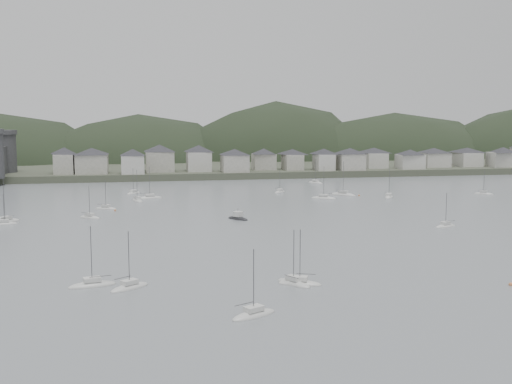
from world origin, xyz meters
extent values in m
plane|color=slate|center=(0.00, 0.00, 0.00)|extent=(900.00, 900.00, 0.00)
cube|color=#383D2D|center=(0.00, 295.00, 1.50)|extent=(900.00, 250.00, 3.00)
ellipsoid|color=black|center=(-110.87, 271.94, -10.14)|extent=(138.98, 92.48, 81.13)
ellipsoid|color=black|center=(-32.30, 272.87, -9.97)|extent=(132.08, 90.41, 79.74)
ellipsoid|color=black|center=(50.65, 272.93, -12.68)|extent=(133.88, 88.37, 101.41)
ellipsoid|color=black|center=(125.95, 267.91, -10.32)|extent=(165.81, 81.78, 82.55)
cylinder|color=#363639|center=(-92.00, 194.00, 11.50)|extent=(10.00, 10.00, 17.00)
cube|color=gray|center=(-65.00, 181.96, 7.29)|extent=(8.34, 12.91, 8.59)
pyramid|color=#242428|center=(-65.00, 181.96, 13.09)|extent=(15.78, 15.78, 3.01)
cube|color=gray|center=(-53.32, 181.32, 7.18)|extent=(13.68, 13.35, 8.36)
pyramid|color=#242428|center=(-53.32, 181.32, 12.82)|extent=(20.07, 20.07, 2.93)
cube|color=#B0AEA5|center=(-35.57, 176.02, 7.04)|extent=(9.78, 10.20, 8.08)
pyramid|color=#242428|center=(-35.57, 176.02, 12.49)|extent=(14.83, 14.83, 2.83)
cube|color=gray|center=(-23.51, 185.65, 7.55)|extent=(12.59, 13.33, 9.09)
pyramid|color=#242428|center=(-23.51, 185.65, 13.68)|extent=(19.24, 19.24, 3.18)
cube|color=#B0AEA5|center=(-5.75, 184.10, 7.43)|extent=(10.74, 12.17, 8.87)
pyramid|color=#242428|center=(-5.75, 184.10, 13.42)|extent=(17.01, 17.01, 3.10)
cube|color=gray|center=(9.92, 177.53, 6.85)|extent=(11.63, 12.09, 7.69)
pyramid|color=#242428|center=(9.92, 177.53, 12.04)|extent=(17.61, 17.61, 2.69)
cube|color=gray|center=(25.25, 186.19, 6.72)|extent=(10.37, 9.35, 7.44)
pyramid|color=#242428|center=(25.25, 186.19, 11.74)|extent=(14.65, 14.65, 2.60)
cube|color=gray|center=(38.63, 183.79, 6.61)|extent=(8.24, 12.20, 7.22)
pyramid|color=#242428|center=(38.63, 183.79, 11.48)|extent=(15.17, 15.17, 2.53)
cube|color=#B0AEA5|center=(52.50, 178.55, 6.73)|extent=(8.06, 10.91, 7.46)
pyramid|color=#242428|center=(52.50, 178.55, 11.77)|extent=(14.08, 14.08, 2.61)
cube|color=gray|center=(64.81, 177.06, 6.83)|extent=(11.73, 11.78, 7.66)
pyramid|color=#242428|center=(64.81, 177.06, 12.00)|extent=(17.46, 17.46, 2.68)
cube|color=#B0AEA5|center=(80.64, 186.91, 6.67)|extent=(10.19, 13.02, 7.33)
pyramid|color=#242428|center=(80.64, 186.91, 11.62)|extent=(17.23, 17.23, 2.57)
cube|color=#B0AEA5|center=(95.55, 178.06, 6.44)|extent=(11.70, 9.81, 6.88)
pyramid|color=#242428|center=(95.55, 178.06, 11.08)|extent=(15.97, 15.97, 2.41)
cube|color=#B0AEA5|center=(112.40, 186.91, 6.50)|extent=(12.83, 12.48, 7.00)
pyramid|color=#242428|center=(112.40, 186.91, 11.22)|extent=(18.79, 18.79, 2.45)
cube|color=#B0AEA5|center=(130.73, 187.42, 6.48)|extent=(11.07, 13.50, 6.97)
pyramid|color=#242428|center=(130.73, 187.42, 11.19)|extent=(18.25, 18.25, 2.44)
cube|color=#B0AEA5|center=(146.02, 179.72, 6.67)|extent=(13.75, 9.12, 7.34)
pyramid|color=#242428|center=(146.02, 179.72, 11.62)|extent=(16.97, 16.97, 2.57)
ellipsoid|color=beige|center=(-41.79, 1.20, 0.05)|extent=(8.22, 4.17, 1.57)
cube|color=silver|center=(-41.79, 1.20, 1.14)|extent=(3.06, 2.29, 0.70)
cylinder|color=#3F3F42|center=(-41.79, 1.20, 5.11)|extent=(0.12, 0.12, 9.83)
cylinder|color=#3F3F42|center=(-40.41, 0.89, 1.69)|extent=(3.47, 0.87, 0.10)
ellipsoid|color=beige|center=(-43.48, 89.91, 0.05)|extent=(7.16, 4.91, 1.38)
cube|color=silver|center=(-43.48, 89.91, 1.04)|extent=(2.82, 2.39, 0.70)
cylinder|color=#3F3F42|center=(-43.48, 89.91, 4.50)|extent=(0.12, 0.12, 8.59)
cylinder|color=#3F3F42|center=(-44.60, 89.38, 1.59)|extent=(2.84, 1.40, 0.10)
ellipsoid|color=beige|center=(-35.73, -1.35, 0.05)|extent=(7.30, 6.38, 1.48)
cube|color=silver|center=(-35.73, -1.35, 1.09)|extent=(3.04, 2.87, 0.70)
cylinder|color=#3F3F42|center=(-35.73, -1.35, 4.82)|extent=(0.12, 0.12, 9.24)
cylinder|color=#3F3F42|center=(-36.79, -0.54, 1.64)|extent=(2.70, 2.11, 0.10)
ellipsoid|color=beige|center=(-8.88, -3.95, 0.05)|extent=(5.72, 7.36, 1.44)
cube|color=silver|center=(-8.88, -3.95, 1.07)|extent=(2.67, 2.98, 0.70)
cylinder|color=#3F3F42|center=(-8.88, -3.95, 4.71)|extent=(0.12, 0.12, 9.02)
cylinder|color=#3F3F42|center=(-9.55, -5.06, 1.62)|extent=(1.77, 2.82, 0.10)
ellipsoid|color=beige|center=(-29.83, 112.77, 0.05)|extent=(8.90, 4.29, 1.71)
cube|color=silver|center=(-29.83, 112.77, 1.20)|extent=(3.29, 2.41, 0.70)
cylinder|color=#3F3F42|center=(-29.83, 112.77, 5.54)|extent=(0.12, 0.12, 10.67)
cylinder|color=#3F3F42|center=(-31.34, 113.06, 1.75)|extent=(3.79, 0.82, 0.10)
ellipsoid|color=beige|center=(-47.12, 73.41, 0.05)|extent=(6.78, 6.00, 1.38)
cube|color=silver|center=(-47.12, 73.41, 1.04)|extent=(2.83, 2.69, 0.70)
cylinder|color=#3F3F42|center=(-47.12, 73.41, 4.51)|extent=(0.12, 0.12, 8.62)
cylinder|color=#3F3F42|center=(-48.09, 72.65, 1.59)|extent=(2.50, 2.00, 0.10)
ellipsoid|color=beige|center=(28.54, 100.74, 0.05)|extent=(8.81, 6.75, 1.72)
cube|color=silver|center=(28.54, 100.74, 1.21)|extent=(3.56, 3.16, 0.70)
cylinder|color=#3F3F42|center=(28.54, 100.74, 5.58)|extent=(0.12, 0.12, 10.76)
cylinder|color=#3F3F42|center=(29.87, 101.52, 1.76)|extent=(3.39, 2.06, 0.10)
ellipsoid|color=beige|center=(-7.89, -4.32, 0.05)|extent=(7.64, 4.96, 1.46)
cube|color=silver|center=(-7.89, -4.32, 1.08)|extent=(2.98, 2.47, 0.70)
cylinder|color=#3F3F42|center=(-7.89, -4.32, 4.77)|extent=(0.12, 0.12, 9.13)
cylinder|color=#3F3F42|center=(-6.68, -3.82, 1.63)|extent=(3.07, 1.35, 0.10)
ellipsoid|color=beige|center=(-34.08, 106.90, 0.05)|extent=(4.62, 8.58, 1.64)
cube|color=silver|center=(-34.08, 106.90, 1.17)|extent=(2.47, 3.23, 0.70)
cylinder|color=#3F3F42|center=(-34.08, 106.90, 5.31)|extent=(0.12, 0.12, 10.23)
cylinder|color=#3F3F42|center=(-34.45, 105.48, 1.72)|extent=(1.04, 3.59, 0.10)
ellipsoid|color=beige|center=(17.91, 121.11, 0.05)|extent=(6.06, 6.38, 1.33)
cube|color=silver|center=(17.91, 121.11, 1.02)|extent=(2.65, 2.71, 0.70)
cylinder|color=#3F3F42|center=(17.91, 121.11, 4.37)|extent=(0.12, 0.12, 8.34)
cylinder|color=#3F3F42|center=(17.10, 122.00, 1.57)|extent=(2.09, 2.29, 0.10)
ellipsoid|color=beige|center=(88.98, 101.58, 0.05)|extent=(6.75, 5.54, 1.34)
cube|color=silver|center=(88.98, 101.58, 1.02)|extent=(2.77, 2.54, 0.70)
cylinder|color=#3F3F42|center=(88.98, 101.58, 4.39)|extent=(0.12, 0.12, 8.38)
cylinder|color=#3F3F42|center=(87.98, 100.90, 1.57)|extent=(2.55, 1.78, 0.10)
ellipsoid|color=beige|center=(51.89, 99.81, 0.05)|extent=(6.15, 7.89, 1.55)
cube|color=silver|center=(51.89, 99.81, 1.12)|extent=(2.87, 3.20, 0.70)
cylinder|color=#3F3F42|center=(51.89, 99.81, 5.04)|extent=(0.12, 0.12, 9.68)
cylinder|color=#3F3F42|center=(51.17, 101.00, 1.67)|extent=(1.90, 3.02, 0.10)
ellipsoid|color=beige|center=(-35.37, 127.68, 0.05)|extent=(6.11, 7.22, 1.45)
cube|color=silver|center=(-35.37, 127.68, 1.07)|extent=(2.77, 2.98, 0.70)
cylinder|color=#3F3F42|center=(-35.37, 127.68, 4.72)|extent=(0.12, 0.12, 9.04)
cylinder|color=#3F3F42|center=(-36.13, 128.74, 1.62)|extent=(1.98, 2.70, 0.10)
ellipsoid|color=beige|center=(38.21, 108.63, 0.05)|extent=(8.97, 8.99, 1.92)
cube|color=silver|center=(38.21, 108.63, 1.31)|extent=(3.88, 3.88, 0.70)
cylinder|color=#3F3F42|center=(38.21, 108.63, 6.21)|extent=(0.12, 0.12, 12.02)
cylinder|color=#3F3F42|center=(36.99, 107.40, 1.86)|extent=(3.13, 3.14, 0.10)
ellipsoid|color=beige|center=(-18.53, -19.14, 0.05)|extent=(7.74, 5.65, 1.50)
cube|color=silver|center=(-18.53, -19.14, 1.10)|extent=(3.09, 2.69, 0.70)
cylinder|color=#3F3F42|center=(-18.53, -19.14, 4.88)|extent=(0.12, 0.12, 9.37)
cylinder|color=#3F3F42|center=(-19.71, -18.50, 1.65)|extent=(3.02, 1.68, 0.10)
ellipsoid|color=beige|center=(-68.49, 69.53, 0.05)|extent=(8.05, 9.34, 1.88)
cube|color=silver|center=(-68.49, 69.53, 1.29)|extent=(3.63, 3.88, 0.70)
cylinder|color=#3F3F42|center=(-68.49, 69.53, 6.08)|extent=(0.12, 0.12, 11.76)
cylinder|color=#3F3F42|center=(-67.47, 68.18, 1.84)|extent=(2.62, 3.45, 0.10)
ellipsoid|color=beige|center=(40.08, 150.00, 0.05)|extent=(5.84, 8.29, 1.60)
cube|color=silver|center=(40.08, 150.00, 1.15)|extent=(2.82, 3.29, 0.70)
cylinder|color=#3F3F42|center=(40.08, 150.00, 5.19)|extent=(0.12, 0.12, 9.99)
cylinder|color=#3F3F42|center=(40.72, 151.29, 1.70)|extent=(1.69, 3.27, 0.10)
ellipsoid|color=beige|center=(-68.15, 66.95, 0.05)|extent=(6.50, 2.84, 1.26)
cube|color=silver|center=(-68.15, 66.95, 0.98)|extent=(2.37, 1.67, 0.70)
cylinder|color=#3F3F42|center=(-68.15, 66.95, 4.13)|extent=(0.12, 0.12, 7.85)
cylinder|color=#3F3F42|center=(-69.27, 67.11, 1.53)|extent=(2.81, 0.48, 0.10)
ellipsoid|color=beige|center=(42.67, 41.82, 0.05)|extent=(7.12, 4.42, 1.36)
cube|color=silver|center=(42.67, 41.82, 1.03)|extent=(2.75, 2.23, 0.70)
cylinder|color=#3F3F42|center=(42.67, 41.82, 4.44)|extent=(0.12, 0.12, 8.49)
cylinder|color=#3F3F42|center=(43.81, 41.39, 1.58)|extent=(2.90, 1.16, 0.10)
ellipsoid|color=black|center=(-7.24, 63.62, 0.05)|extent=(6.19, 7.10, 1.54)
cube|color=silver|center=(-7.24, 63.62, 1.47)|extent=(2.82, 2.85, 1.40)
cylinder|color=#3F3F42|center=(-7.24, 63.62, 2.37)|extent=(0.10, 0.10, 1.20)
sphere|color=#C57241|center=(43.22, 105.88, 0.15)|extent=(0.70, 0.70, 0.70)
sphere|color=#C57241|center=(26.32, -11.46, 0.15)|extent=(0.70, 0.70, 0.70)
sphere|color=#C57241|center=(-40.67, 85.68, 0.15)|extent=(0.70, 0.70, 0.70)
camera|label=1|loc=(-34.26, -102.24, 27.68)|focal=43.76mm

